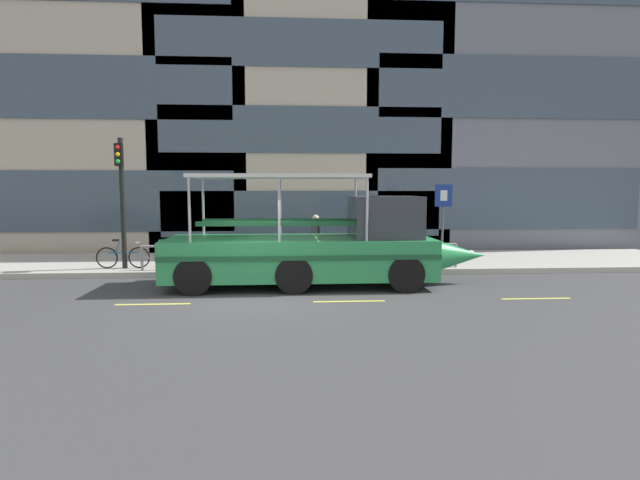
{
  "coord_description": "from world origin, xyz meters",
  "views": [
    {
      "loc": [
        0.84,
        -13.26,
        2.8
      ],
      "look_at": [
        1.83,
        1.66,
        1.3
      ],
      "focal_mm": 28.89,
      "sensor_mm": 36.0,
      "label": 1
    }
  ],
  "objects_px": {
    "duck_tour_boat": "(319,248)",
    "pedestrian_mid_left": "(316,234)",
    "parking_sign": "(443,210)",
    "traffic_light_pole": "(121,190)",
    "leaned_bicycle": "(123,257)",
    "pedestrian_near_bow": "(398,235)"
  },
  "relations": [
    {
      "from": "duck_tour_boat",
      "to": "pedestrian_mid_left",
      "type": "xyz_separation_m",
      "value": [
        0.07,
        2.96,
        0.13
      ]
    },
    {
      "from": "pedestrian_mid_left",
      "to": "parking_sign",
      "type": "bearing_deg",
      "value": -3.53
    },
    {
      "from": "traffic_light_pole",
      "to": "parking_sign",
      "type": "height_order",
      "value": "traffic_light_pole"
    },
    {
      "from": "parking_sign",
      "to": "leaned_bicycle",
      "type": "distance_m",
      "value": 10.88
    },
    {
      "from": "traffic_light_pole",
      "to": "duck_tour_boat",
      "type": "distance_m",
      "value": 6.93
    },
    {
      "from": "duck_tour_boat",
      "to": "pedestrian_mid_left",
      "type": "relative_size",
      "value": 5.48
    },
    {
      "from": "pedestrian_near_bow",
      "to": "pedestrian_mid_left",
      "type": "relative_size",
      "value": 0.98
    },
    {
      "from": "pedestrian_near_bow",
      "to": "pedestrian_mid_left",
      "type": "height_order",
      "value": "pedestrian_mid_left"
    },
    {
      "from": "parking_sign",
      "to": "duck_tour_boat",
      "type": "height_order",
      "value": "duck_tour_boat"
    },
    {
      "from": "duck_tour_boat",
      "to": "pedestrian_mid_left",
      "type": "bearing_deg",
      "value": 88.61
    },
    {
      "from": "parking_sign",
      "to": "pedestrian_near_bow",
      "type": "height_order",
      "value": "parking_sign"
    },
    {
      "from": "pedestrian_near_bow",
      "to": "traffic_light_pole",
      "type": "bearing_deg",
      "value": -177.55
    },
    {
      "from": "traffic_light_pole",
      "to": "parking_sign",
      "type": "relative_size",
      "value": 1.54
    },
    {
      "from": "parking_sign",
      "to": "leaned_bicycle",
      "type": "height_order",
      "value": "parking_sign"
    },
    {
      "from": "duck_tour_boat",
      "to": "traffic_light_pole",
      "type": "bearing_deg",
      "value": 158.84
    },
    {
      "from": "traffic_light_pole",
      "to": "pedestrian_mid_left",
      "type": "distance_m",
      "value": 6.55
    },
    {
      "from": "parking_sign",
      "to": "pedestrian_near_bow",
      "type": "distance_m",
      "value": 1.76
    },
    {
      "from": "parking_sign",
      "to": "pedestrian_mid_left",
      "type": "xyz_separation_m",
      "value": [
        -4.39,
        0.27,
        -0.83
      ]
    },
    {
      "from": "pedestrian_near_bow",
      "to": "pedestrian_mid_left",
      "type": "bearing_deg",
      "value": 177.14
    },
    {
      "from": "parking_sign",
      "to": "leaned_bicycle",
      "type": "relative_size",
      "value": 1.58
    },
    {
      "from": "parking_sign",
      "to": "pedestrian_mid_left",
      "type": "distance_m",
      "value": 4.47
    },
    {
      "from": "duck_tour_boat",
      "to": "leaned_bicycle",
      "type": "bearing_deg",
      "value": 158.68
    }
  ]
}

